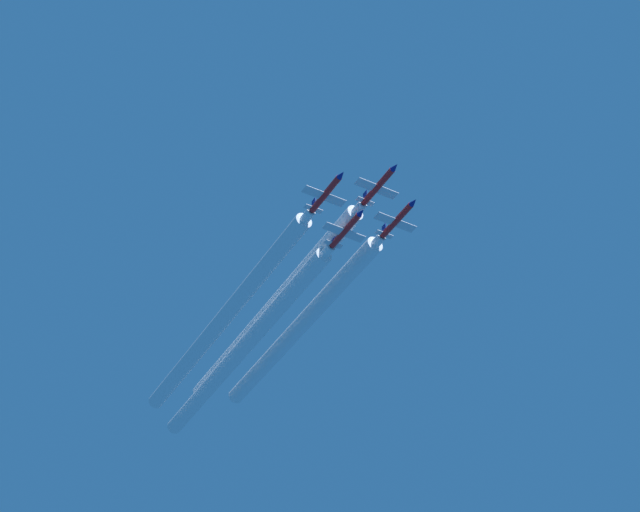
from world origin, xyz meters
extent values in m
cylinder|color=red|center=(-0.46, 5.37, 150.02)|extent=(1.24, 10.70, 1.24)
cone|color=navy|center=(-0.46, 11.62, 150.02)|extent=(1.18, 1.80, 1.18)
ellipsoid|color=#332D14|center=(-0.46, 7.73, 150.54)|extent=(0.68, 2.48, 0.56)
cube|color=silver|center=(-0.46, 4.84, 149.92)|extent=(9.01, 2.14, 0.14)
cube|color=silver|center=(-0.46, 0.52, 150.02)|extent=(3.83, 1.24, 0.14)
cube|color=navy|center=(-0.46, 0.61, 151.59)|extent=(0.11, 1.46, 1.92)
cylinder|color=black|center=(-0.46, -0.26, 150.02)|extent=(0.93, 0.68, 0.93)
cylinder|color=red|center=(-8.16, -0.01, 148.70)|extent=(1.24, 10.70, 1.24)
cone|color=navy|center=(-8.16, 6.24, 148.70)|extent=(1.18, 1.80, 1.18)
ellipsoid|color=#332D14|center=(-8.16, 2.34, 149.22)|extent=(0.68, 2.48, 0.56)
cube|color=silver|center=(-8.16, -0.55, 148.60)|extent=(9.01, 2.14, 0.14)
cube|color=silver|center=(-8.16, -4.87, 148.70)|extent=(3.83, 1.24, 0.14)
cube|color=navy|center=(-8.16, -4.78, 150.27)|extent=(0.11, 1.46, 1.92)
cylinder|color=black|center=(-8.16, -5.65, 148.70)|extent=(0.93, 0.68, 0.93)
cylinder|color=red|center=(8.28, -0.09, 148.42)|extent=(1.24, 10.70, 1.24)
cone|color=navy|center=(8.28, 6.16, 148.42)|extent=(1.18, 1.80, 1.18)
ellipsoid|color=#332D14|center=(8.28, 2.26, 148.95)|extent=(0.68, 2.48, 0.56)
cube|color=silver|center=(8.28, -0.63, 148.33)|extent=(9.01, 2.14, 0.14)
cube|color=silver|center=(8.28, -4.95, 148.42)|extent=(3.83, 1.24, 0.14)
cube|color=navy|center=(8.28, -4.86, 150.00)|extent=(0.11, 1.46, 1.92)
cylinder|color=black|center=(8.28, -5.73, 148.42)|extent=(0.93, 0.68, 0.93)
cylinder|color=red|center=(0.41, -5.89, 146.83)|extent=(1.24, 10.70, 1.24)
cone|color=navy|center=(0.41, 0.36, 146.83)|extent=(1.18, 1.80, 1.18)
ellipsoid|color=#332D14|center=(0.41, -3.54, 147.35)|extent=(0.68, 2.48, 0.56)
cube|color=silver|center=(0.41, -6.43, 146.73)|extent=(9.01, 2.14, 0.14)
cube|color=silver|center=(0.41, -10.75, 146.83)|extent=(3.83, 1.24, 0.14)
cube|color=navy|center=(0.41, -10.66, 148.40)|extent=(0.11, 1.46, 1.92)
cylinder|color=black|center=(0.41, -11.52, 146.83)|extent=(0.93, 0.68, 0.93)
cylinder|color=white|center=(-0.46, -33.17, 150.02)|extent=(1.93, 65.78, 1.93)
cylinder|color=white|center=(-0.46, -41.06, 150.02)|extent=(3.67, 75.65, 3.67)
cylinder|color=white|center=(-8.16, -34.47, 148.70)|extent=(1.93, 57.62, 1.93)
cylinder|color=white|center=(-8.16, -41.39, 148.70)|extent=(3.67, 66.26, 3.67)
cylinder|color=white|center=(8.28, -39.29, 148.42)|extent=(1.93, 67.08, 1.93)
cylinder|color=white|center=(8.28, -47.34, 148.42)|extent=(3.67, 77.14, 3.67)
cylinder|color=white|center=(0.41, -45.31, 146.83)|extent=(1.93, 67.53, 1.93)
cylinder|color=white|center=(0.41, -53.41, 146.83)|extent=(3.67, 77.66, 3.67)
camera|label=1|loc=(84.21, 133.33, 2.92)|focal=60.77mm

